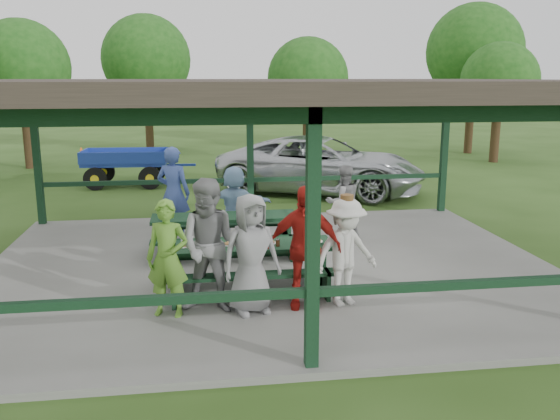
{
  "coord_description": "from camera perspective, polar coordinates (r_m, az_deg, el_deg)",
  "views": [
    {
      "loc": [
        -1.25,
        -10.03,
        3.38
      ],
      "look_at": [
        0.13,
        -0.3,
        1.17
      ],
      "focal_mm": 38.0,
      "sensor_mm": 36.0,
      "label": 1
    }
  ],
  "objects": [
    {
      "name": "pavilion_structure",
      "position": [
        10.11,
        -0.98,
        11.45
      ],
      "size": [
        10.6,
        8.6,
        3.24
      ],
      "color": "black",
      "rests_on": "concrete_slab"
    },
    {
      "name": "contestant_grey_mid",
      "position": [
        8.34,
        -2.81,
        -4.24
      ],
      "size": [
        0.96,
        0.77,
        1.72
      ],
      "primitive_type": "imported",
      "rotation": [
        0.0,
        0.0,
        0.29
      ],
      "color": "gray",
      "rests_on": "concrete_slab"
    },
    {
      "name": "tree_right",
      "position": [
        25.51,
        20.37,
        11.53
      ],
      "size": [
        3.05,
        3.05,
        4.76
      ],
      "color": "#302113",
      "rests_on": "ground"
    },
    {
      "name": "table_setting",
      "position": [
        9.24,
        -4.7,
        -3.06
      ],
      "size": [
        2.28,
        0.45,
        0.1
      ],
      "color": "white",
      "rests_on": "picnic_table_near"
    },
    {
      "name": "tree_left",
      "position": [
        27.74,
        -12.77,
        13.94
      ],
      "size": [
        3.91,
        3.91,
        6.12
      ],
      "color": "#302113",
      "rests_on": "ground"
    },
    {
      "name": "contestant_grey_left",
      "position": [
        8.38,
        -6.63,
        -3.48
      ],
      "size": [
        1.08,
        0.93,
        1.93
      ],
      "primitive_type": "imported",
      "rotation": [
        0.0,
        0.0,
        -0.24
      ],
      "color": "gray",
      "rests_on": "concrete_slab"
    },
    {
      "name": "contestant_green",
      "position": [
        8.38,
        -10.77,
        -4.6
      ],
      "size": [
        0.69,
        0.55,
        1.66
      ],
      "primitive_type": "imported",
      "rotation": [
        0.0,
        0.0,
        -0.3
      ],
      "color": "#5A932C",
      "rests_on": "concrete_slab"
    },
    {
      "name": "picnic_table_far",
      "position": [
        11.2,
        -5.32,
        -1.89
      ],
      "size": [
        2.71,
        1.39,
        0.75
      ],
      "color": "black",
      "rests_on": "concrete_slab"
    },
    {
      "name": "spectator_blue",
      "position": [
        12.35,
        -10.2,
        1.62
      ],
      "size": [
        0.82,
        0.68,
        1.92
      ],
      "primitive_type": "imported",
      "rotation": [
        0.0,
        0.0,
        2.77
      ],
      "color": "#384D94",
      "rests_on": "concrete_slab"
    },
    {
      "name": "pickup_truck",
      "position": [
        17.62,
        4.02,
        4.34
      ],
      "size": [
        6.65,
        5.15,
        1.68
      ],
      "primitive_type": "imported",
      "rotation": [
        0.0,
        0.0,
        1.12
      ],
      "color": "silver",
      "rests_on": "ground"
    },
    {
      "name": "spectator_lblue",
      "position": [
        11.95,
        -4.39,
        0.55
      ],
      "size": [
        1.52,
        0.89,
        1.56
      ],
      "primitive_type": "imported",
      "rotation": [
        0.0,
        0.0,
        2.83
      ],
      "color": "#88AFD3",
      "rests_on": "concrete_slab"
    },
    {
      "name": "tree_mid",
      "position": [
        23.58,
        2.68,
        12.52
      ],
      "size": [
        3.15,
        3.15,
        4.92
      ],
      "color": "#302113",
      "rests_on": "ground"
    },
    {
      "name": "tree_far_right",
      "position": [
        28.25,
        18.21,
        14.23
      ],
      "size": [
        4.2,
        4.2,
        6.57
      ],
      "color": "#302113",
      "rests_on": "ground"
    },
    {
      "name": "contestant_red",
      "position": [
        8.51,
        2.34,
        -3.58
      ],
      "size": [
        1.13,
        0.68,
        1.8
      ],
      "primitive_type": "imported",
      "rotation": [
        0.0,
        0.0,
        -0.24
      ],
      "color": "#A31A14",
      "rests_on": "concrete_slab"
    },
    {
      "name": "picnic_table_near",
      "position": [
        9.3,
        -3.08,
        -4.92
      ],
      "size": [
        2.64,
        1.39,
        0.75
      ],
      "color": "black",
      "rests_on": "concrete_slab"
    },
    {
      "name": "contestant_white_fedora",
      "position": [
        8.66,
        6.33,
        -4.04
      ],
      "size": [
        1.17,
        0.9,
        1.65
      ],
      "rotation": [
        0.0,
        0.0,
        0.33
      ],
      "color": "silver",
      "rests_on": "concrete_slab"
    },
    {
      "name": "concrete_slab",
      "position": [
        10.64,
        -0.92,
        -5.58
      ],
      "size": [
        10.0,
        8.0,
        0.1
      ],
      "primitive_type": "cube",
      "color": "slate",
      "rests_on": "ground"
    },
    {
      "name": "tree_far_left",
      "position": [
        24.26,
        -23.62,
        12.42
      ],
      "size": [
        3.51,
        3.51,
        5.49
      ],
      "color": "#302113",
      "rests_on": "ground"
    },
    {
      "name": "farm_trailer",
      "position": [
        19.42,
        -14.61,
        4.06
      ],
      "size": [
        3.55,
        1.66,
        1.24
      ],
      "rotation": [
        0.0,
        0.0,
        -0.05
      ],
      "color": "navy",
      "rests_on": "ground"
    },
    {
      "name": "ground",
      "position": [
        10.66,
        -0.92,
        -5.83
      ],
      "size": [
        90.0,
        90.0,
        0.0
      ],
      "primitive_type": "plane",
      "color": "#2B4A17",
      "rests_on": "ground"
    },
    {
      "name": "spectator_grey",
      "position": [
        12.23,
        6.11,
        0.74
      ],
      "size": [
        0.83,
        0.69,
        1.54
      ],
      "primitive_type": "imported",
      "rotation": [
        0.0,
        0.0,
        3.29
      ],
      "color": "gray",
      "rests_on": "concrete_slab"
    }
  ]
}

